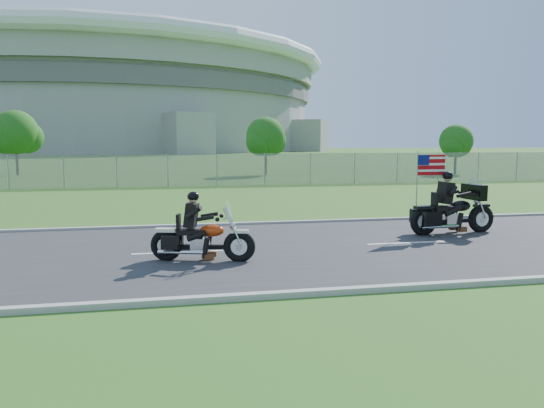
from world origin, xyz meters
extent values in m
plane|color=#324E18|center=(0.00, 0.00, 0.00)|extent=(420.00, 420.00, 0.00)
cube|color=#28282B|center=(0.00, 0.00, 0.02)|extent=(120.00, 8.00, 0.04)
cube|color=#9E9B93|center=(0.00, 4.05, 0.05)|extent=(120.00, 0.18, 0.12)
cube|color=#9E9B93|center=(0.00, -4.05, 0.05)|extent=(120.00, 0.18, 0.12)
cube|color=gray|center=(-5.00, 20.00, 1.00)|extent=(60.00, 0.03, 2.00)
cylinder|color=#A3A099|center=(-20.00, 170.00, 10.00)|extent=(130.00, 130.00, 20.00)
cylinder|color=#605E5B|center=(-20.00, 170.00, 17.00)|extent=(132.00, 132.00, 4.00)
cylinder|color=#A3A099|center=(-20.00, 170.00, 23.00)|extent=(134.00, 134.00, 6.00)
torus|color=white|center=(-20.00, 170.00, 27.00)|extent=(140.40, 140.40, 4.40)
cylinder|color=#382316|center=(6.00, 30.00, 1.26)|extent=(0.22, 0.22, 2.52)
sphere|color=#255015|center=(6.00, 30.00, 3.15)|extent=(3.20, 3.20, 3.20)
sphere|color=#255015|center=(6.64, 30.48, 2.79)|extent=(2.40, 2.40, 2.40)
sphere|color=#255015|center=(5.44, 29.60, 2.70)|extent=(2.24, 2.24, 2.24)
cylinder|color=#382316|center=(-14.00, 34.00, 1.40)|extent=(0.22, 0.22, 2.80)
sphere|color=#255015|center=(-14.00, 34.00, 3.50)|extent=(3.60, 3.60, 3.60)
sphere|color=#255015|center=(-13.28, 34.54, 3.10)|extent=(2.70, 2.70, 2.70)
sphere|color=#255015|center=(-14.63, 33.55, 3.00)|extent=(2.52, 2.52, 2.52)
cylinder|color=#382316|center=(22.00, 28.00, 1.12)|extent=(0.22, 0.22, 2.24)
sphere|color=#255015|center=(22.00, 28.00, 2.80)|extent=(2.80, 2.80, 2.80)
sphere|color=#255015|center=(22.56, 28.42, 2.48)|extent=(2.10, 2.10, 2.10)
sphere|color=#255015|center=(21.51, 27.65, 2.40)|extent=(1.96, 1.96, 1.96)
torus|color=black|center=(-0.67, -1.23, 0.38)|extent=(0.75, 0.37, 0.73)
torus|color=black|center=(-2.28, -0.77, 0.38)|extent=(0.75, 0.37, 0.73)
ellipsoid|color=#B2350D|center=(-1.27, -1.06, 0.73)|extent=(0.62, 0.45, 0.28)
cube|color=black|center=(-1.76, -0.92, 0.69)|extent=(0.60, 0.43, 0.12)
cube|color=black|center=(-1.71, -0.93, 1.08)|extent=(0.33, 0.44, 0.54)
sphere|color=black|center=(-1.66, -0.95, 1.50)|extent=(0.33, 0.33, 0.27)
cube|color=silver|center=(-0.89, -1.17, 1.20)|extent=(0.16, 0.45, 0.39)
torus|color=black|center=(6.97, 1.21, 0.43)|extent=(0.86, 0.27, 0.85)
torus|color=black|center=(5.03, 1.06, 0.43)|extent=(0.86, 0.27, 0.85)
ellipsoid|color=black|center=(6.25, 1.15, 0.84)|extent=(0.67, 0.42, 0.32)
cube|color=black|center=(5.66, 1.11, 0.80)|extent=(0.66, 0.39, 0.14)
cube|color=black|center=(5.71, 1.11, 1.24)|extent=(0.31, 0.48, 0.63)
sphere|color=black|center=(5.77, 1.12, 1.74)|extent=(0.33, 0.33, 0.31)
cube|color=black|center=(6.69, 1.19, 1.24)|extent=(0.32, 0.93, 0.46)
cube|color=#B70C11|center=(5.35, 1.31, 2.05)|extent=(0.92, 0.10, 0.60)
camera|label=1|loc=(-2.32, -12.86, 2.72)|focal=35.00mm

